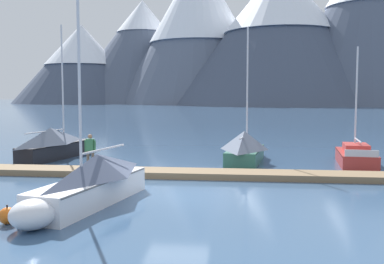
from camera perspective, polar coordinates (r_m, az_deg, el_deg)
ground_plane at (r=17.66m, az=-1.98°, el=-8.12°), size 700.00×700.00×0.00m
mountain_west_summit at (r=218.84m, az=-14.01°, el=8.79°), size 64.28×64.28×37.05m
mountain_central_massif at (r=223.56m, az=-6.36°, el=10.36°), size 77.42×77.42×50.34m
mountain_shoulder_ridge at (r=203.57m, az=0.88°, el=13.73°), size 71.44×71.44×66.10m
mountain_east_summit at (r=187.09m, az=11.26°, el=12.65°), size 88.90×88.90×56.35m
mountain_rear_spur at (r=191.22m, az=21.63°, el=13.38°), size 75.47×75.47×64.51m
dock at (r=21.52m, az=-0.54°, el=-5.37°), size 25.24×2.18×0.30m
sailboat_nearest_berth at (r=28.87m, az=-16.94°, el=-1.42°), size 2.96×7.51×8.33m
sailboat_second_berth at (r=16.32m, az=-13.11°, el=-6.25°), size 2.98×7.02×7.97m
sailboat_mid_dock_port at (r=26.26m, az=6.92°, el=-1.98°), size 2.63×6.47×7.92m
sailboat_mid_dock_starboard at (r=27.17m, az=20.23°, el=-2.82°), size 2.46×5.89×6.69m
person_on_dock at (r=22.70m, az=-12.98°, el=-2.12°), size 0.59×0.25×1.69m
mooring_buoy_inner_mooring at (r=14.87m, az=-22.68°, el=-9.92°), size 0.52×0.52×0.60m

